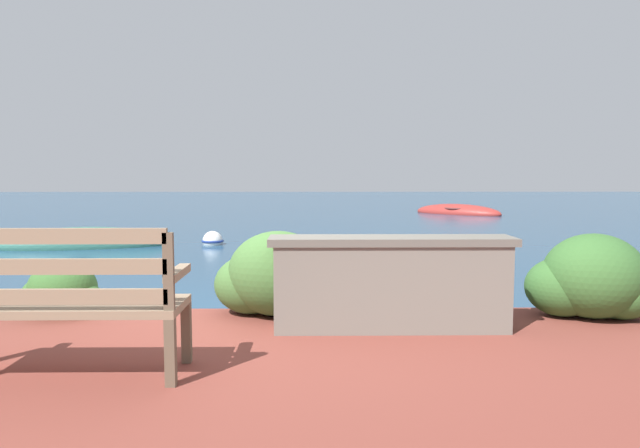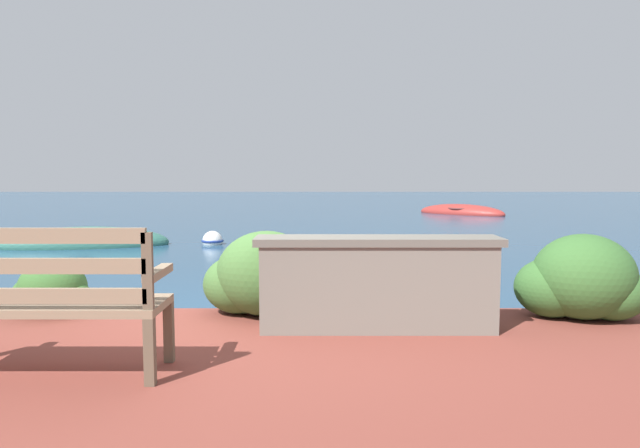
% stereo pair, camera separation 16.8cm
% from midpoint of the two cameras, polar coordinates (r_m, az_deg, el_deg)
% --- Properties ---
extents(ground_plane, '(80.00, 80.00, 0.00)m').
position_cam_midpoint_polar(ground_plane, '(5.38, -7.32, -10.66)').
color(ground_plane, navy).
extents(park_bench, '(1.39, 0.48, 0.93)m').
position_cam_midpoint_polar(park_bench, '(3.81, -25.23, -6.79)').
color(park_bench, brown).
rests_on(park_bench, patio_terrace).
extents(stone_wall, '(1.92, 0.39, 0.74)m').
position_cam_midpoint_polar(stone_wall, '(4.54, 6.05, -5.87)').
color(stone_wall, slate).
rests_on(stone_wall, patio_terrace).
extents(hedge_clump_left, '(0.72, 0.52, 0.49)m').
position_cam_midpoint_polar(hedge_clump_left, '(5.48, -25.21, -6.17)').
color(hedge_clump_left, '#38662D').
rests_on(hedge_clump_left, patio_terrace).
extents(hedge_clump_centre, '(1.09, 0.78, 0.74)m').
position_cam_midpoint_polar(hedge_clump_centre, '(5.01, -5.36, -5.47)').
color(hedge_clump_centre, '#426B33').
rests_on(hedge_clump_centre, patio_terrace).
extents(hedge_clump_right, '(0.83, 0.60, 0.56)m').
position_cam_midpoint_polar(hedge_clump_right, '(5.06, 10.43, -6.29)').
color(hedge_clump_right, '#2D5628').
rests_on(hedge_clump_right, patio_terrace).
extents(hedge_clump_far_right, '(1.07, 0.77, 0.73)m').
position_cam_midpoint_polar(hedge_clump_far_right, '(5.38, 24.69, -5.23)').
color(hedge_clump_far_right, '#38662D').
rests_on(hedge_clump_far_right, patio_terrace).
extents(rowboat_nearest, '(3.41, 1.71, 0.69)m').
position_cam_midpoint_polar(rowboat_nearest, '(12.27, -22.90, -1.85)').
color(rowboat_nearest, '#336B5B').
rests_on(rowboat_nearest, ground_plane).
extents(rowboat_mid, '(3.12, 2.92, 0.63)m').
position_cam_midpoint_polar(rowboat_mid, '(20.98, 13.38, 1.12)').
color(rowboat_mid, '#9E2D28').
rests_on(rowboat_mid, ground_plane).
extents(mooring_buoy, '(0.45, 0.45, 0.41)m').
position_cam_midpoint_polar(mooring_buoy, '(11.90, -11.08, -1.68)').
color(mooring_buoy, white).
rests_on(mooring_buoy, ground_plane).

